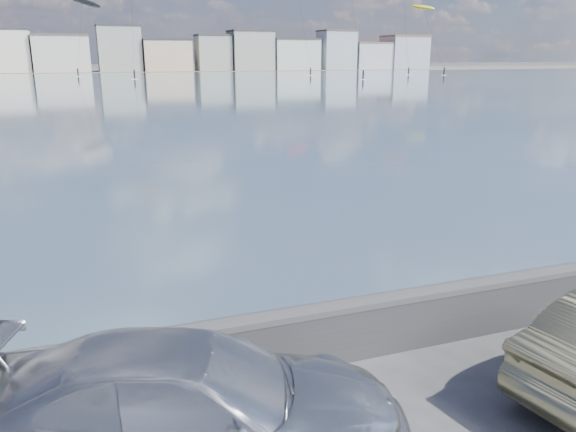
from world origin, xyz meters
name	(u,v)px	position (x,y,z in m)	size (l,w,h in m)	color
bay_water	(93,88)	(0.00, 91.50, 0.01)	(500.00, 177.00, 0.00)	#385464
far_shore_strip	(84,71)	(0.00, 200.00, 0.01)	(500.00, 60.00, 0.00)	#4C473D
seawall	(257,342)	(0.00, 2.70, 0.58)	(400.00, 0.36, 1.08)	#28282B
far_buildings	(87,52)	(1.31, 186.00, 6.03)	(240.79, 13.26, 14.60)	#CCB293
car_silver	(191,405)	(-1.32, 1.13, 0.79)	(2.20, 5.41, 1.57)	#A9ABB1
kitesurfer_6	(423,8)	(84.28, 129.12, 16.82)	(5.01, 12.83, 18.38)	yellow
kitesurfer_13	(82,1)	(0.54, 149.91, 17.72)	(10.64, 10.85, 19.85)	black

